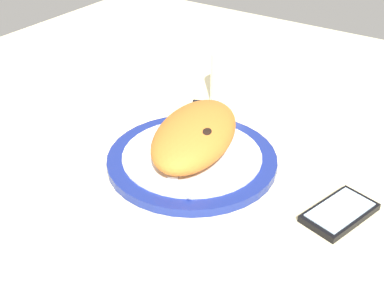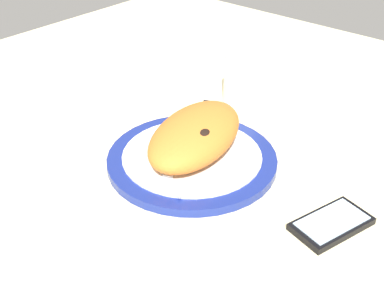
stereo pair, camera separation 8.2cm
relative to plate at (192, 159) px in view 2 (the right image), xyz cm
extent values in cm
cube|color=beige|center=(0.00, 0.00, -2.31)|extent=(150.00, 150.00, 3.00)
cylinder|color=navy|center=(0.00, 0.00, -0.11)|extent=(27.85, 27.85, 1.40)
cylinder|color=white|center=(0.00, 0.00, 0.74)|extent=(22.86, 22.86, 0.30)
ellipsoid|color=orange|center=(0.83, -0.12, 4.24)|extent=(24.18, 16.78, 6.68)
ellipsoid|color=black|center=(5.37, 1.69, 6.76)|extent=(2.00, 1.91, 0.56)
ellipsoid|color=black|center=(-1.05, -3.13, 6.74)|extent=(3.05, 2.63, 0.92)
cube|color=silver|center=(-3.83, -6.20, 1.09)|extent=(12.41, 1.55, 0.40)
cube|color=silver|center=(4.35, -6.63, 1.09)|extent=(4.11, 2.41, 0.40)
cube|color=silver|center=(-1.25, 1.31, 1.09)|extent=(12.94, 6.98, 0.40)
cube|color=black|center=(9.89, 6.32, 1.49)|extent=(10.82, 6.32, 1.20)
cube|color=black|center=(0.74, -24.90, -0.31)|extent=(12.41, 8.88, 1.00)
cube|color=silver|center=(0.74, -24.90, 0.27)|extent=(10.87, 7.64, 0.16)
cylinder|color=silver|center=(22.41, 6.39, 4.42)|extent=(7.23, 7.23, 10.46)
cylinder|color=silver|center=(22.41, 6.39, 1.90)|extent=(6.65, 6.65, 5.01)
camera|label=1|loc=(-57.47, -38.88, 46.45)|focal=47.58mm
camera|label=2|loc=(-52.49, -45.37, 46.45)|focal=47.58mm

